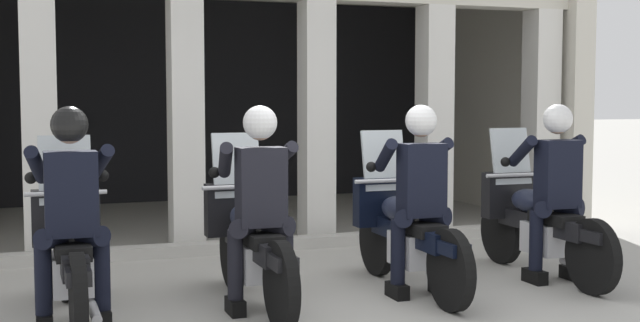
{
  "coord_description": "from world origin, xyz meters",
  "views": [
    {
      "loc": [
        -2.41,
        -6.09,
        1.65
      ],
      "look_at": [
        0.0,
        0.58,
        1.1
      ],
      "focal_mm": 47.06,
      "sensor_mm": 36.0,
      "label": 1
    }
  ],
  "objects_px": {
    "motorcycle_center_right": "(404,231)",
    "police_officer_far_right": "(556,177)",
    "motorcycle_far_left": "(70,252)",
    "motorcycle_far_right": "(536,221)",
    "police_officer_far_left": "(71,198)",
    "police_officer_center_right": "(420,183)",
    "motorcycle_center_left": "(251,241)",
    "police_officer_center_left": "(260,191)"
  },
  "relations": [
    {
      "from": "police_officer_center_left",
      "to": "motorcycle_center_right",
      "type": "xyz_separation_m",
      "value": [
        1.38,
        0.34,
        -0.44
      ]
    },
    {
      "from": "police_officer_far_right",
      "to": "police_officer_center_right",
      "type": "bearing_deg",
      "value": -164.23
    },
    {
      "from": "motorcycle_center_right",
      "to": "police_officer_far_right",
      "type": "xyz_separation_m",
      "value": [
        1.38,
        -0.2,
        0.44
      ]
    },
    {
      "from": "motorcycle_far_left",
      "to": "motorcycle_center_right",
      "type": "relative_size",
      "value": 1.0
    },
    {
      "from": "motorcycle_far_left",
      "to": "police_officer_center_left",
      "type": "bearing_deg",
      "value": -8.79
    },
    {
      "from": "motorcycle_far_left",
      "to": "motorcycle_far_right",
      "type": "xyz_separation_m",
      "value": [
        4.14,
        0.12,
        0.0
      ]
    },
    {
      "from": "police_officer_far_left",
      "to": "motorcycle_center_left",
      "type": "relative_size",
      "value": 0.78
    },
    {
      "from": "police_officer_center_right",
      "to": "police_officer_far_right",
      "type": "relative_size",
      "value": 1.0
    },
    {
      "from": "police_officer_far_right",
      "to": "police_officer_far_left",
      "type": "bearing_deg",
      "value": -165.92
    },
    {
      "from": "police_officer_far_left",
      "to": "motorcycle_center_right",
      "type": "distance_m",
      "value": 2.81
    },
    {
      "from": "police_officer_far_left",
      "to": "police_officer_center_right",
      "type": "height_order",
      "value": "same"
    },
    {
      "from": "motorcycle_far_left",
      "to": "motorcycle_far_right",
      "type": "relative_size",
      "value": 1.0
    },
    {
      "from": "police_officer_far_right",
      "to": "motorcycle_center_right",
      "type": "bearing_deg",
      "value": -175.95
    },
    {
      "from": "motorcycle_center_right",
      "to": "motorcycle_far_left",
      "type": "bearing_deg",
      "value": -169.57
    },
    {
      "from": "police_officer_far_left",
      "to": "police_officer_far_right",
      "type": "distance_m",
      "value": 4.14
    },
    {
      "from": "police_officer_far_left",
      "to": "motorcycle_far_left",
      "type": "bearing_deg",
      "value": 93.4
    },
    {
      "from": "motorcycle_center_right",
      "to": "police_officer_far_right",
      "type": "relative_size",
      "value": 1.29
    },
    {
      "from": "police_officer_far_left",
      "to": "motorcycle_center_left",
      "type": "xyz_separation_m",
      "value": [
        1.38,
        0.26,
        -0.44
      ]
    },
    {
      "from": "motorcycle_center_left",
      "to": "police_officer_center_left",
      "type": "bearing_deg",
      "value": -78.85
    },
    {
      "from": "police_officer_center_left",
      "to": "motorcycle_center_right",
      "type": "bearing_deg",
      "value": 25.27
    },
    {
      "from": "motorcycle_center_left",
      "to": "police_officer_far_right",
      "type": "distance_m",
      "value": 2.8
    },
    {
      "from": "police_officer_center_right",
      "to": "motorcycle_far_right",
      "type": "height_order",
      "value": "police_officer_center_right"
    },
    {
      "from": "police_officer_center_left",
      "to": "police_officer_center_right",
      "type": "distance_m",
      "value": 1.38
    },
    {
      "from": "motorcycle_center_right",
      "to": "police_officer_center_right",
      "type": "height_order",
      "value": "police_officer_center_right"
    },
    {
      "from": "police_officer_center_left",
      "to": "police_officer_far_right",
      "type": "height_order",
      "value": "same"
    },
    {
      "from": "police_officer_far_left",
      "to": "motorcycle_far_right",
      "type": "xyz_separation_m",
      "value": [
        4.14,
        0.4,
        -0.44
      ]
    },
    {
      "from": "police_officer_far_left",
      "to": "motorcycle_center_left",
      "type": "distance_m",
      "value": 1.47
    },
    {
      "from": "police_officer_center_left",
      "to": "motorcycle_center_right",
      "type": "height_order",
      "value": "police_officer_center_left"
    },
    {
      "from": "motorcycle_center_right",
      "to": "police_officer_far_right",
      "type": "height_order",
      "value": "police_officer_far_right"
    },
    {
      "from": "police_officer_far_left",
      "to": "motorcycle_center_right",
      "type": "bearing_deg",
      "value": 10.26
    },
    {
      "from": "police_officer_far_left",
      "to": "motorcycle_far_right",
      "type": "distance_m",
      "value": 4.18
    },
    {
      "from": "motorcycle_far_left",
      "to": "police_officer_far_right",
      "type": "relative_size",
      "value": 1.29
    },
    {
      "from": "police_officer_center_right",
      "to": "police_officer_center_left",
      "type": "bearing_deg",
      "value": -167.96
    },
    {
      "from": "motorcycle_center_left",
      "to": "police_officer_far_left",
      "type": "bearing_deg",
      "value": -157.8
    },
    {
      "from": "motorcycle_far_left",
      "to": "police_officer_far_right",
      "type": "bearing_deg",
      "value": 1.33
    },
    {
      "from": "police_officer_center_right",
      "to": "motorcycle_far_right",
      "type": "xyz_separation_m",
      "value": [
        1.38,
        0.36,
        -0.44
      ]
    },
    {
      "from": "motorcycle_far_left",
      "to": "motorcycle_center_right",
      "type": "distance_m",
      "value": 2.76
    },
    {
      "from": "motorcycle_far_right",
      "to": "police_officer_center_right",
      "type": "bearing_deg",
      "value": -152.79
    },
    {
      "from": "motorcycle_center_left",
      "to": "motorcycle_far_right",
      "type": "height_order",
      "value": "same"
    },
    {
      "from": "motorcycle_center_left",
      "to": "police_officer_far_right",
      "type": "height_order",
      "value": "police_officer_far_right"
    },
    {
      "from": "motorcycle_far_left",
      "to": "motorcycle_far_right",
      "type": "bearing_deg",
      "value": 5.25
    },
    {
      "from": "motorcycle_far_right",
      "to": "motorcycle_center_left",
      "type": "bearing_deg",
      "value": -164.69
    }
  ]
}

